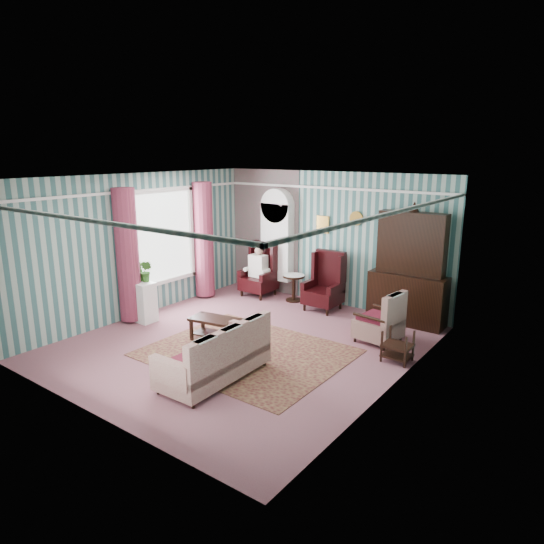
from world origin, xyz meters
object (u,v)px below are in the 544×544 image
Objects in this scene: wingback_left at (258,270)px; wingback_right at (323,282)px; plant_stand at (142,302)px; sofa at (214,347)px; round_side_table at (294,288)px; nest_table at (398,346)px; bookcase at (277,248)px; seated_woman at (258,271)px; floral_armchair at (379,315)px; coffee_table at (216,330)px; dresser_hutch at (409,265)px.

wingback_left is 1.75m from wingback_right.
wingback_right is 1.56× the size of plant_stand.
wingback_left reaches higher than sofa.
round_side_table is 1.11× the size of nest_table.
bookcase is 3.39m from plant_stand.
plant_stand is at bearing -106.22° from seated_woman.
seated_woman is 2.19× the size of nest_table.
seated_woman is at bearing 28.19° from sofa.
plant_stand is 4.63m from floral_armchair.
floral_armchair is 1.06× the size of coffee_table.
seated_woman is at bearing -170.54° from round_side_table.
sofa reaches higher than coffee_table.
round_side_table is (0.90, 0.15, -0.29)m from seated_woman.
coffee_table is at bearing 40.78° from sofa.
bookcase reaches higher than seated_woman.
wingback_right reaches higher than sofa.
wingback_right is (1.75, 0.00, 0.00)m from wingback_left.
floral_armchair reaches higher than nest_table.
bookcase is 4.61m from sofa.
sofa is 1.85× the size of floral_armchair.
wingback_right is 3.80m from sofa.
nest_table is (4.07, -1.55, -0.35)m from wingback_left.
wingback_left is at bearing -122.66° from bookcase.
plant_stand is at bearing 119.30° from floral_armchair.
nest_table is (3.17, -1.70, -0.03)m from round_side_table.
nest_table is 3.16m from coffee_table.
coffee_table is at bearing -159.47° from nest_table.
wingback_right is 1.06× the size of seated_woman.
wingback_right is at bearing 0.00° from seated_woman.
wingback_left is at bearing -175.59° from dresser_hutch.
wingback_right is 1.35× the size of coffee_table.
dresser_hutch is 1.89× the size of wingback_right.
bookcase is 3.25m from dresser_hutch.
bookcase reaches higher than floral_armchair.
wingback_right is 2.08× the size of round_side_table.
coffee_table is (1.11, -2.66, -0.38)m from seated_woman.
wingback_left is 2.08× the size of round_side_table.
wingback_left is 1.28× the size of floral_armchair.
dresser_hutch is 2.95× the size of plant_stand.
bookcase is at bearing 177.89° from dresser_hutch.
nest_table is 0.30× the size of sofa.
dresser_hutch is 1.86m from wingback_right.
round_side_table is 2.80m from floral_armchair.
bookcase reaches higher than round_side_table.
wingback_left is 2.91m from coffee_table.
wingback_left is 4.33m from sofa.
bookcase reaches higher than wingback_right.
plant_stand is 0.44× the size of sofa.
plant_stand is (-4.30, -3.02, -0.78)m from dresser_hutch.
wingback_left is at bearing 28.19° from sofa.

